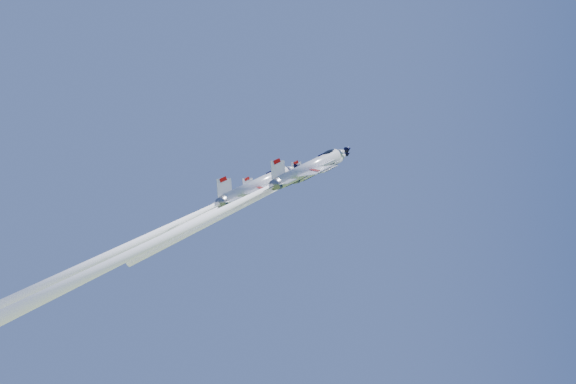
# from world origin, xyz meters

# --- Properties ---
(jet_lead) EXTENTS (27.80, 25.73, 31.36)m
(jet_lead) POSITION_xyz_m (-4.68, -2.39, 92.22)
(jet_lead) COLOR silver
(jet_left) EXTENTS (29.82, 27.74, 34.91)m
(jet_left) POSITION_xyz_m (-14.87, -5.72, 87.92)
(jet_left) COLOR silver
(jet_right) EXTENTS (39.34, 36.62, 46.65)m
(jet_right) POSITION_xyz_m (-11.61, -16.14, 86.21)
(jet_right) COLOR silver
(jet_slot) EXTENTS (33.51, 31.00, 37.71)m
(jet_slot) POSITION_xyz_m (-16.64, -13.60, 85.85)
(jet_slot) COLOR silver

